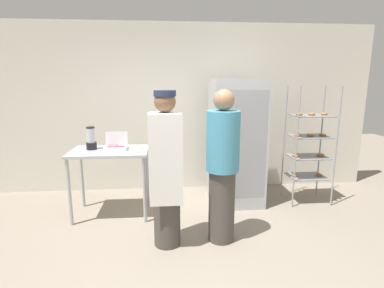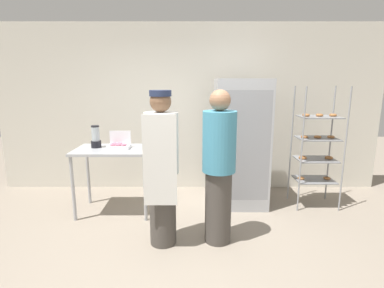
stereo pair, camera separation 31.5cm
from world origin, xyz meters
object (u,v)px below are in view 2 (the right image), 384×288
object	(u,v)px
baking_rack	(318,148)
refrigerator	(242,143)
person_customer	(220,167)
donut_box	(120,145)
person_baker	(163,167)
blender_pitcher	(97,138)

from	to	relation	value
baking_rack	refrigerator	bearing A→B (deg)	176.64
refrigerator	person_customer	xyz separation A→B (m)	(-0.42, -1.11, -0.04)
donut_box	person_baker	bearing A→B (deg)	-52.20
baking_rack	donut_box	world-z (taller)	baking_rack
baking_rack	blender_pitcher	world-z (taller)	baking_rack
blender_pitcher	person_customer	bearing A→B (deg)	-28.45
donut_box	person_baker	world-z (taller)	person_baker
donut_box	blender_pitcher	world-z (taller)	blender_pitcher
refrigerator	donut_box	xyz separation A→B (m)	(-1.72, -0.29, 0.03)
baking_rack	person_customer	distance (m)	1.84
person_baker	person_customer	distance (m)	0.63
baking_rack	donut_box	size ratio (longest dim) A/B	5.89
donut_box	person_baker	distance (m)	1.10
donut_box	person_customer	distance (m)	1.54
person_customer	refrigerator	bearing A→B (deg)	69.46
refrigerator	blender_pitcher	bearing A→B (deg)	-173.71
donut_box	blender_pitcher	distance (m)	0.35
refrigerator	person_customer	distance (m)	1.19
donut_box	blender_pitcher	size ratio (longest dim) A/B	0.96
refrigerator	person_baker	size ratio (longest dim) A/B	1.07
blender_pitcher	person_customer	world-z (taller)	person_customer
donut_box	person_baker	size ratio (longest dim) A/B	0.17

